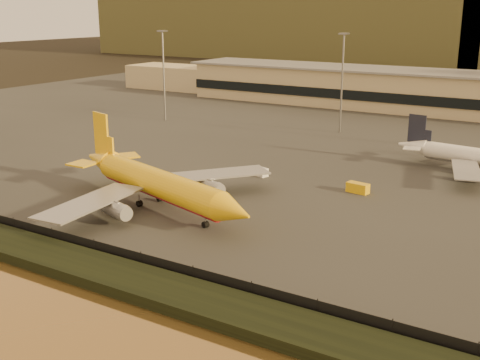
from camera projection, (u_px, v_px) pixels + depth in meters
The scene contains 9 objects.
ground at pixel (190, 235), 86.99m from camera, with size 900.00×900.00×0.00m, color black.
embankment at pixel (107, 274), 72.88m from camera, with size 320.00×7.00×1.40m, color black.
tarmac at pixel (395, 127), 164.74m from camera, with size 320.00×220.00×0.20m, color #2D2D2D.
perimeter_fence at pixel (129, 258), 75.99m from camera, with size 300.00×0.05×2.20m, color black.
terminal_building at pixel (382, 89), 195.35m from camera, with size 202.00×25.00×12.60m.
apron_light_masts at pixel (437, 81), 136.50m from camera, with size 152.20×12.20×25.40m.
dhl_cargo_jet at pixel (157, 184), 97.53m from camera, with size 43.98×42.00×13.39m.
gse_vehicle_yellow at pixel (358, 188), 106.21m from camera, with size 3.90×1.75×1.75m, color yellow.
gse_vehicle_white at pixel (259, 171), 117.00m from camera, with size 3.63×1.63×1.63m, color white.
Camera 1 is at (48.78, -65.53, 31.80)m, focal length 45.00 mm.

